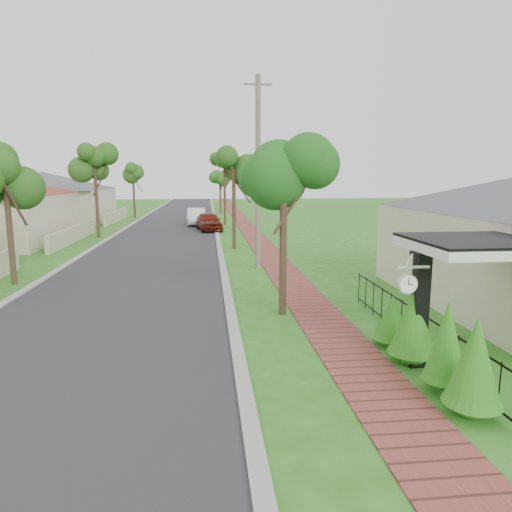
{
  "coord_description": "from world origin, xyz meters",
  "views": [
    {
      "loc": [
        0.01,
        -10.12,
        4.07
      ],
      "look_at": [
        1.58,
        4.73,
        1.5
      ],
      "focal_mm": 32.0,
      "sensor_mm": 36.0,
      "label": 1
    }
  ],
  "objects_px": {
    "parked_car_white": "(196,217)",
    "station_clock": "(408,283)",
    "near_tree": "(284,169)",
    "utility_pole": "(258,174)",
    "porch_post": "(419,315)",
    "parked_car_red": "(209,222)"
  },
  "relations": [
    {
      "from": "parked_car_red",
      "to": "utility_pole",
      "type": "relative_size",
      "value": 0.49
    },
    {
      "from": "utility_pole",
      "to": "station_clock",
      "type": "bearing_deg",
      "value": -80.84
    },
    {
      "from": "near_tree",
      "to": "station_clock",
      "type": "bearing_deg",
      "value": -67.14
    },
    {
      "from": "near_tree",
      "to": "parked_car_white",
      "type": "bearing_deg",
      "value": 96.77
    },
    {
      "from": "parked_car_white",
      "to": "porch_post",
      "type": "bearing_deg",
      "value": -81.42
    },
    {
      "from": "porch_post",
      "to": "near_tree",
      "type": "bearing_deg",
      "value": 120.38
    },
    {
      "from": "parked_car_red",
      "to": "near_tree",
      "type": "distance_m",
      "value": 22.84
    },
    {
      "from": "parked_car_red",
      "to": "utility_pole",
      "type": "xyz_separation_m",
      "value": [
        2.14,
        -15.46,
        3.54
      ]
    },
    {
      "from": "parked_car_white",
      "to": "station_clock",
      "type": "relative_size",
      "value": 6.36
    },
    {
      "from": "parked_car_red",
      "to": "porch_post",
      "type": "bearing_deg",
      "value": -89.37
    },
    {
      "from": "porch_post",
      "to": "near_tree",
      "type": "xyz_separation_m",
      "value": [
        -2.35,
        4.01,
        3.19
      ]
    },
    {
      "from": "near_tree",
      "to": "utility_pole",
      "type": "bearing_deg",
      "value": 89.84
    },
    {
      "from": "near_tree",
      "to": "station_clock",
      "type": "distance_m",
      "value": 5.34
    },
    {
      "from": "parked_car_white",
      "to": "near_tree",
      "type": "distance_m",
      "value": 27.39
    },
    {
      "from": "near_tree",
      "to": "parked_car_red",
      "type": "bearing_deg",
      "value": 95.38
    },
    {
      "from": "station_clock",
      "to": "porch_post",
      "type": "bearing_deg",
      "value": 39.16
    },
    {
      "from": "parked_car_white",
      "to": "near_tree",
      "type": "height_order",
      "value": "near_tree"
    },
    {
      "from": "near_tree",
      "to": "station_clock",
      "type": "xyz_separation_m",
      "value": [
        1.86,
        -4.41,
        -2.36
      ]
    },
    {
      "from": "station_clock",
      "to": "parked_car_white",
      "type": "bearing_deg",
      "value": 99.16
    },
    {
      "from": "parked_car_white",
      "to": "utility_pole",
      "type": "relative_size",
      "value": 0.52
    },
    {
      "from": "parked_car_white",
      "to": "station_clock",
      "type": "height_order",
      "value": "station_clock"
    },
    {
      "from": "porch_post",
      "to": "utility_pole",
      "type": "distance_m",
      "value": 11.67
    }
  ]
}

